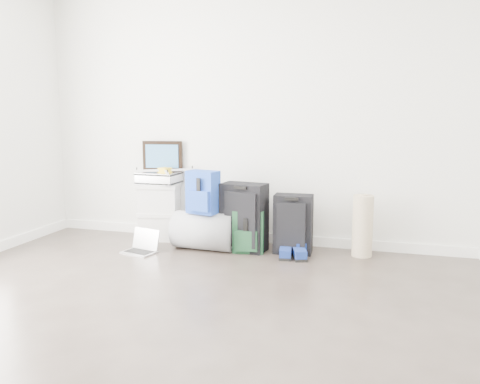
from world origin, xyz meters
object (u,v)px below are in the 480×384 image
(laptop, at_px, (142,247))
(large_suitcase, at_px, (244,217))
(boxes_stack, at_px, (160,211))
(duffel_bag, at_px, (204,231))
(briefcase, at_px, (159,178))
(carry_on, at_px, (293,224))

(laptop, bearing_deg, large_suitcase, 34.13)
(boxes_stack, bearing_deg, large_suitcase, -22.00)
(duffel_bag, xyz_separation_m, laptop, (-0.55, -0.27, -0.13))
(boxes_stack, relative_size, laptop, 1.70)
(briefcase, height_order, large_suitcase, briefcase)
(briefcase, distance_m, large_suitcase, 1.06)
(briefcase, bearing_deg, carry_on, -3.14)
(duffel_bag, height_order, large_suitcase, large_suitcase)
(briefcase, distance_m, laptop, 0.81)
(duffel_bag, height_order, carry_on, carry_on)
(duffel_bag, distance_m, carry_on, 0.88)
(carry_on, bearing_deg, laptop, -167.59)
(carry_on, bearing_deg, boxes_stack, 171.45)
(boxes_stack, distance_m, duffel_bag, 0.67)
(carry_on, distance_m, laptop, 1.49)
(briefcase, height_order, carry_on, briefcase)
(large_suitcase, bearing_deg, carry_on, 12.79)
(boxes_stack, xyz_separation_m, briefcase, (0.00, 0.00, 0.36))
(carry_on, height_order, laptop, carry_on)
(laptop, bearing_deg, carry_on, 29.16)
(briefcase, xyz_separation_m, large_suitcase, (0.99, -0.19, -0.33))
(large_suitcase, distance_m, laptop, 1.04)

